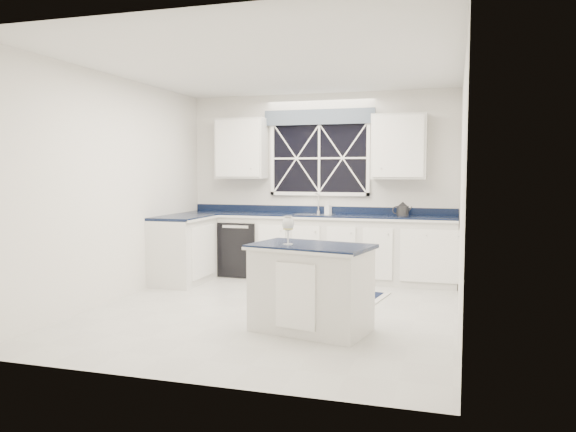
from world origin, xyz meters
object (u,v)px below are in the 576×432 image
(kettle, at_px, (403,209))
(dishwasher, at_px, (244,248))
(wine_glass, at_px, (288,225))
(soap_bottle, at_px, (328,207))
(island, at_px, (311,288))
(faucet, at_px, (318,203))

(kettle, bearing_deg, dishwasher, 166.38)
(wine_glass, distance_m, soap_bottle, 2.89)
(island, xyz_separation_m, soap_bottle, (-0.46, 2.81, 0.60))
(island, height_order, kettle, kettle)
(kettle, distance_m, soap_bottle, 1.10)
(island, distance_m, wine_glass, 0.65)
(kettle, bearing_deg, faucet, 158.87)
(kettle, relative_size, soap_bottle, 1.53)
(soap_bottle, bearing_deg, wine_glass, -85.12)
(dishwasher, relative_size, faucet, 2.72)
(faucet, height_order, kettle, faucet)
(island, bearing_deg, wine_glass, -149.47)
(dishwasher, bearing_deg, kettle, 1.65)
(island, xyz_separation_m, wine_glass, (-0.21, -0.07, 0.62))
(wine_glass, bearing_deg, kettle, 72.95)
(faucet, bearing_deg, kettle, -5.87)
(kettle, relative_size, wine_glass, 0.98)
(faucet, height_order, wine_glass, faucet)
(island, distance_m, kettle, 2.81)
(dishwasher, bearing_deg, faucet, 10.02)
(kettle, distance_m, wine_glass, 2.87)
(island, distance_m, soap_bottle, 2.91)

